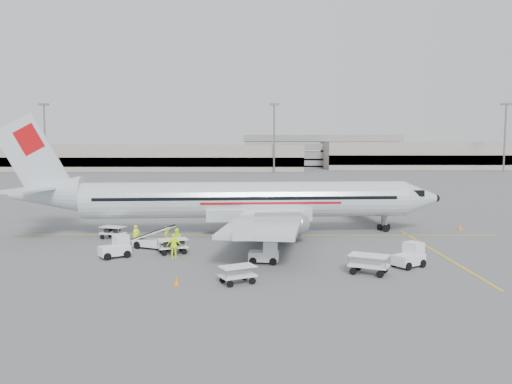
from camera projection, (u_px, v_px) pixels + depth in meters
ground at (256, 235)px, 45.90m from camera, size 360.00×360.00×0.00m
stripe_lead at (256, 235)px, 45.90m from camera, size 44.00×0.20×0.01m
stripe_cross at (439, 254)px, 37.83m from camera, size 0.20×20.00×0.01m
terminal_west at (145, 158)px, 175.29m from camera, size 110.00×22.00×9.00m
terminal_east at (443, 155)px, 189.34m from camera, size 90.00×26.00×10.00m
parking_garage at (320, 150)px, 204.44m from camera, size 62.00×24.00×14.00m
treeline at (259, 159)px, 219.93m from camera, size 300.00×3.00×6.00m
mast_west at (45, 138)px, 162.98m from camera, size 3.20×1.20×22.00m
mast_center at (274, 138)px, 162.41m from camera, size 3.20×1.20×22.00m
mast_east at (505, 138)px, 161.83m from camera, size 3.20×1.20×22.00m
aircraft at (247, 176)px, 46.13m from camera, size 41.78×33.96×10.88m
jet_bridge at (369, 203)px, 53.98m from camera, size 3.59×15.40×4.01m
belt_loader at (155, 233)px, 39.63m from camera, size 4.86×3.45×2.47m
tug_fore at (409, 255)px, 33.49m from camera, size 2.46×2.22×1.65m
tug_mid at (264, 252)px, 34.65m from camera, size 2.14×1.36×1.57m
tug_aft at (114, 246)px, 36.43m from camera, size 2.44×2.21×1.64m
cart_loaded_a at (173, 246)px, 37.80m from camera, size 2.51×1.98×1.14m
cart_loaded_b at (113, 233)px, 43.96m from camera, size 2.43×1.93×1.11m
cart_empty_a at (238, 275)px, 29.46m from camera, size 2.40×2.04×1.08m
cart_empty_b at (369, 264)px, 31.67m from camera, size 2.81×2.34×1.27m
cone_nose at (460, 227)px, 48.54m from camera, size 0.41×0.41×0.67m
cone_port at (292, 216)px, 56.06m from camera, size 0.37×0.37×0.60m
cone_stbd at (177, 280)px, 29.17m from camera, size 0.35×0.35×0.57m
crew_a at (136, 235)px, 40.83m from camera, size 0.74×0.68×1.71m
crew_b at (177, 239)px, 39.54m from camera, size 0.98×1.01×1.64m
crew_c at (167, 236)px, 40.88m from camera, size 0.75×1.11×1.59m
crew_d at (174, 246)px, 36.30m from camera, size 1.07×0.48×1.80m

